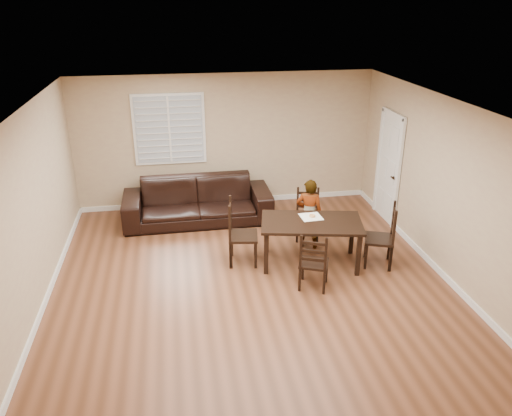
{
  "coord_description": "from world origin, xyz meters",
  "views": [
    {
      "loc": [
        -1.03,
        -6.27,
        4.07
      ],
      "look_at": [
        0.17,
        0.8,
        1.0
      ],
      "focal_mm": 35.0,
      "sensor_mm": 36.0,
      "label": 1
    }
  ],
  "objects_px": {
    "chair_left": "(235,235)",
    "sofa": "(198,201)",
    "chair_near": "(307,215)",
    "chair_far": "(313,266)",
    "child": "(309,214)",
    "chair_right": "(387,238)",
    "dining_table": "(311,226)",
    "donut": "(312,216)"
  },
  "relations": [
    {
      "from": "child",
      "to": "sofa",
      "type": "height_order",
      "value": "child"
    },
    {
      "from": "dining_table",
      "to": "chair_right",
      "type": "relative_size",
      "value": 1.66
    },
    {
      "from": "chair_right",
      "to": "dining_table",
      "type": "bearing_deg",
      "value": -81.65
    },
    {
      "from": "chair_right",
      "to": "donut",
      "type": "height_order",
      "value": "chair_right"
    },
    {
      "from": "chair_far",
      "to": "chair_left",
      "type": "xyz_separation_m",
      "value": [
        -1.01,
        1.06,
        0.08
      ]
    },
    {
      "from": "chair_left",
      "to": "donut",
      "type": "relative_size",
      "value": 10.57
    },
    {
      "from": "chair_far",
      "to": "chair_left",
      "type": "height_order",
      "value": "chair_left"
    },
    {
      "from": "chair_left",
      "to": "chair_near",
      "type": "bearing_deg",
      "value": -53.54
    },
    {
      "from": "chair_near",
      "to": "chair_far",
      "type": "height_order",
      "value": "chair_far"
    },
    {
      "from": "child",
      "to": "donut",
      "type": "xyz_separation_m",
      "value": [
        -0.06,
        -0.39,
        0.15
      ]
    },
    {
      "from": "chair_near",
      "to": "sofa",
      "type": "xyz_separation_m",
      "value": [
        -1.91,
        1.01,
        -0.01
      ]
    },
    {
      "from": "chair_left",
      "to": "chair_right",
      "type": "relative_size",
      "value": 1.04
    },
    {
      "from": "chair_far",
      "to": "sofa",
      "type": "height_order",
      "value": "chair_far"
    },
    {
      "from": "chair_far",
      "to": "chair_right",
      "type": "bearing_deg",
      "value": -135.47
    },
    {
      "from": "dining_table",
      "to": "child",
      "type": "distance_m",
      "value": 0.58
    },
    {
      "from": "donut",
      "to": "dining_table",
      "type": "bearing_deg",
      "value": -107.94
    },
    {
      "from": "child",
      "to": "sofa",
      "type": "relative_size",
      "value": 0.44
    },
    {
      "from": "dining_table",
      "to": "chair_far",
      "type": "bearing_deg",
      "value": -91.5
    },
    {
      "from": "dining_table",
      "to": "donut",
      "type": "xyz_separation_m",
      "value": [
        0.06,
        0.17,
        0.11
      ]
    },
    {
      "from": "dining_table",
      "to": "chair_left",
      "type": "height_order",
      "value": "chair_left"
    },
    {
      "from": "dining_table",
      "to": "chair_far",
      "type": "height_order",
      "value": "chair_far"
    },
    {
      "from": "chair_far",
      "to": "donut",
      "type": "bearing_deg",
      "value": -81.12
    },
    {
      "from": "chair_near",
      "to": "chair_far",
      "type": "bearing_deg",
      "value": -89.21
    },
    {
      "from": "dining_table",
      "to": "chair_right",
      "type": "distance_m",
      "value": 1.24
    },
    {
      "from": "chair_far",
      "to": "child",
      "type": "height_order",
      "value": "child"
    },
    {
      "from": "chair_near",
      "to": "chair_left",
      "type": "relative_size",
      "value": 0.84
    },
    {
      "from": "chair_right",
      "to": "sofa",
      "type": "relative_size",
      "value": 0.37
    },
    {
      "from": "chair_near",
      "to": "donut",
      "type": "distance_m",
      "value": 0.9
    },
    {
      "from": "chair_near",
      "to": "dining_table",
      "type": "bearing_deg",
      "value": -88.61
    },
    {
      "from": "chair_right",
      "to": "child",
      "type": "distance_m",
      "value": 1.37
    },
    {
      "from": "dining_table",
      "to": "child",
      "type": "xyz_separation_m",
      "value": [
        0.12,
        0.57,
        -0.03
      ]
    },
    {
      "from": "chair_far",
      "to": "chair_right",
      "type": "xyz_separation_m",
      "value": [
        1.38,
        0.55,
        0.06
      ]
    },
    {
      "from": "chair_left",
      "to": "sofa",
      "type": "relative_size",
      "value": 0.39
    },
    {
      "from": "chair_near",
      "to": "chair_far",
      "type": "relative_size",
      "value": 1.0
    },
    {
      "from": "chair_left",
      "to": "dining_table",
      "type": "bearing_deg",
      "value": -92.73
    },
    {
      "from": "chair_far",
      "to": "child",
      "type": "xyz_separation_m",
      "value": [
        0.31,
        1.38,
        0.2
      ]
    },
    {
      "from": "donut",
      "to": "sofa",
      "type": "bearing_deg",
      "value": 134.01
    },
    {
      "from": "chair_left",
      "to": "child",
      "type": "relative_size",
      "value": 0.88
    },
    {
      "from": "chair_far",
      "to": "chair_left",
      "type": "distance_m",
      "value": 1.47
    },
    {
      "from": "chair_left",
      "to": "sofa",
      "type": "distance_m",
      "value": 1.83
    },
    {
      "from": "chair_near",
      "to": "donut",
      "type": "height_order",
      "value": "chair_near"
    },
    {
      "from": "chair_near",
      "to": "child",
      "type": "relative_size",
      "value": 0.74
    }
  ]
}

